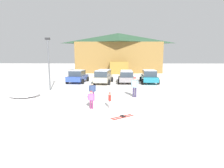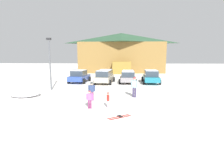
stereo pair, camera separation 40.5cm
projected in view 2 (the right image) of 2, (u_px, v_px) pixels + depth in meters
The scene contains 13 objects.
ground at pixel (101, 124), 8.66m from camera, with size 160.00×160.00×0.00m, color white.
ski_lodge at pixel (121, 52), 38.72m from camera, with size 18.44×10.74×8.47m.
parked_blue_hatchback at pixel (79, 76), 22.80m from camera, with size 2.50×4.21×1.64m.
parked_beige_suv at pixel (105, 76), 22.12m from camera, with size 2.48×4.66×1.69m.
parked_grey_wagon at pixel (128, 76), 22.63m from camera, with size 2.26×4.75×1.56m.
parked_teal_hatchback at pixel (151, 77), 22.18m from camera, with size 2.34×4.50×1.68m.
skier_child_in_purple_jacket at pixel (90, 99), 11.20m from camera, with size 0.43×0.19×1.16m.
skier_child_in_red_jacket at pixel (108, 99), 11.26m from camera, with size 0.19×0.38×1.05m.
skier_adult_in_blue_parka at pixel (134, 86), 14.33m from camera, with size 0.57×0.39×1.67m.
skier_teen_in_navy_coat at pixel (92, 90), 13.27m from camera, with size 0.52×0.26×1.41m.
pair_of_skis at pixel (120, 117), 9.66m from camera, with size 1.33×1.02×0.08m.
lamp_post at pixel (50, 61), 17.17m from camera, with size 0.44×0.24×5.12m.
plowed_snow_pile at pixel (25, 93), 14.58m from camera, with size 2.53×2.02×0.68m, color white.
Camera 2 is at (0.93, -8.21, 3.31)m, focal length 28.00 mm.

